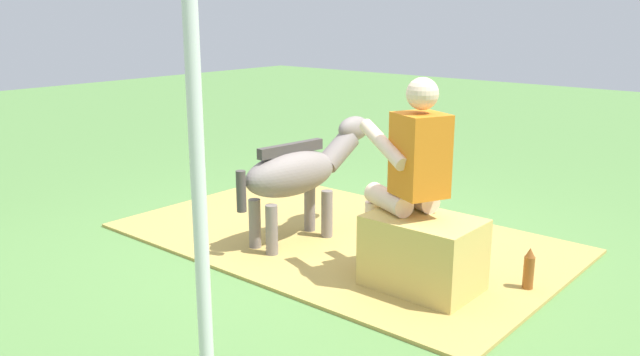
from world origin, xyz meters
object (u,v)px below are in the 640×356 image
Objects in this scene: hay_bale at (423,255)px; person_seated at (409,171)px; soda_bottle at (529,271)px; tent_pole_left at (196,142)px; pony_standing at (300,172)px.

hay_bale is 0.51× the size of person_seated.
soda_bottle is 0.12× the size of tent_pole_left.
tent_pole_left reaches higher than person_seated.
person_seated is (0.16, -0.05, 0.52)m from hay_bale.
person_seated is at bearing 173.53° from pony_standing.
person_seated reaches higher than soda_bottle.
person_seated is 1.02× the size of pony_standing.
hay_bale is at bearing 162.59° from person_seated.
tent_pole_left is (-1.30, 2.02, 0.71)m from pony_standing.
hay_bale is 0.27× the size of tent_pole_left.
person_seated is 1.00m from soda_bottle.
pony_standing reaches higher than soda_bottle.
pony_standing is (1.06, -0.12, -0.20)m from person_seated.
soda_bottle is (-0.53, -0.43, -0.10)m from hay_bale.
person_seated is at bearing 28.77° from soda_bottle.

